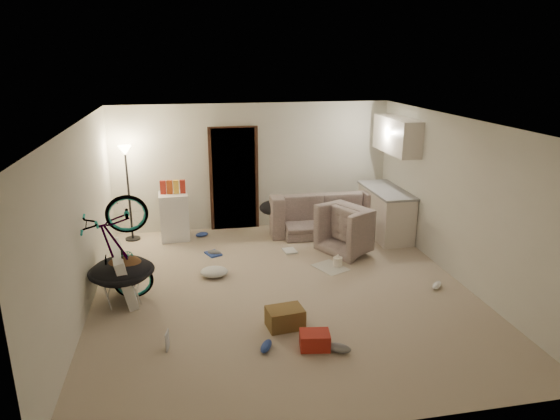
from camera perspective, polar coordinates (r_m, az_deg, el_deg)
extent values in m
cube|color=#BCA991|center=(7.60, 0.30, -9.14)|extent=(5.50, 6.00, 0.02)
cube|color=white|center=(6.86, 0.33, 10.06)|extent=(5.50, 6.00, 0.02)
cube|color=silver|center=(10.01, -3.06, 4.99)|extent=(5.50, 0.02, 2.50)
cube|color=silver|center=(4.44, 8.06, -11.43)|extent=(5.50, 0.02, 2.50)
cube|color=silver|center=(7.15, -21.93, -1.28)|extent=(0.02, 6.00, 2.50)
cube|color=silver|center=(8.11, 19.81, 1.06)|extent=(0.02, 6.00, 2.50)
cube|color=black|center=(9.97, -5.29, 3.55)|extent=(0.85, 0.10, 2.04)
cube|color=#361D13|center=(9.95, -5.27, 3.51)|extent=(0.97, 0.04, 2.10)
cylinder|color=black|center=(9.97, -16.45, -3.15)|extent=(0.28, 0.28, 0.03)
cylinder|color=black|center=(9.72, -16.87, 1.47)|extent=(0.04, 0.04, 1.70)
cone|color=#FFE0A5|center=(9.53, -17.32, 6.50)|extent=(0.24, 0.24, 0.18)
cube|color=silver|center=(9.90, 11.92, -0.35)|extent=(0.60, 1.50, 0.88)
cube|color=gray|center=(9.78, 12.09, 2.22)|extent=(0.64, 1.54, 0.04)
cube|color=silver|center=(9.62, 13.20, 8.31)|extent=(0.38, 1.40, 0.65)
imported|color=#3A4139|center=(9.97, 4.65, -0.72)|extent=(2.09, 0.82, 0.61)
imported|color=#3A4139|center=(9.12, 8.73, -2.55)|extent=(1.17, 1.23, 0.62)
imported|color=black|center=(7.38, -17.67, -7.08)|extent=(1.71, 0.87, 0.95)
imported|color=#A92519|center=(6.28, -12.84, -15.57)|extent=(0.26, 0.21, 0.02)
cube|color=white|center=(9.68, -11.99, -0.71)|extent=(0.55, 0.55, 0.89)
cube|color=#A92519|center=(9.54, -13.22, 2.40)|extent=(0.11, 0.09, 0.30)
cube|color=#B54316|center=(9.53, -12.50, 2.44)|extent=(0.11, 0.09, 0.30)
cube|color=gold|center=(9.53, -11.78, 2.48)|extent=(0.10, 0.07, 0.30)
cube|color=#A92519|center=(9.53, -11.06, 2.52)|extent=(0.10, 0.08, 0.30)
cylinder|color=silver|center=(7.51, -17.48, -8.46)|extent=(0.60, 0.60, 0.42)
ellipsoid|color=black|center=(7.41, -17.66, -6.66)|extent=(0.85, 0.85, 0.35)
torus|color=black|center=(7.41, -17.66, -6.66)|extent=(0.91, 0.91, 0.07)
ellipsoid|color=#52331C|center=(7.33, -17.37, -5.95)|extent=(0.54, 0.48, 0.22)
ellipsoid|color=black|center=(9.70, -0.73, 0.28)|extent=(0.58, 0.48, 0.28)
cube|color=silver|center=(7.62, -17.44, -6.82)|extent=(0.47, 1.13, 0.74)
cube|color=brown|center=(6.58, 0.58, -12.21)|extent=(0.50, 0.38, 0.26)
cube|color=#A92519|center=(6.19, 3.99, -14.63)|extent=(0.39, 0.31, 0.21)
cylinder|color=white|center=(8.42, 6.61, -5.90)|extent=(0.16, 0.16, 0.16)
cone|color=white|center=(8.37, 6.63, -5.19)|extent=(0.09, 0.09, 0.07)
cube|color=beige|center=(8.38, 5.77, -6.54)|extent=(0.61, 0.67, 0.01)
cube|color=#284193|center=(8.93, -7.63, -4.97)|extent=(0.32, 0.36, 0.03)
cube|color=silver|center=(8.99, 1.11, -4.68)|extent=(0.25, 0.31, 0.03)
ellipsoid|color=#284193|center=(9.81, -8.92, -2.77)|extent=(0.27, 0.16, 0.09)
ellipsoid|color=slate|center=(8.91, -7.52, -4.83)|extent=(0.26, 0.18, 0.09)
ellipsoid|color=#284193|center=(6.17, -1.59, -15.28)|extent=(0.23, 0.29, 0.10)
ellipsoid|color=slate|center=(6.16, 6.71, -15.39)|extent=(0.32, 0.26, 0.11)
ellipsoid|color=white|center=(7.98, 17.49, -8.20)|extent=(0.27, 0.26, 0.10)
ellipsoid|color=black|center=(9.93, 0.40, -2.18)|extent=(0.57, 0.55, 0.13)
ellipsoid|color=silver|center=(8.08, -7.54, -7.01)|extent=(0.50, 0.45, 0.14)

